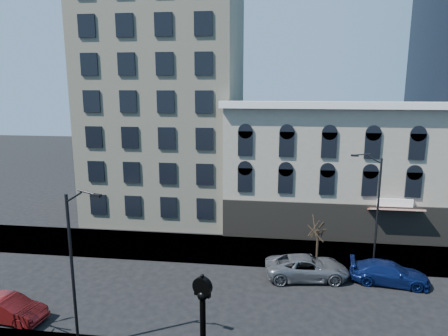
# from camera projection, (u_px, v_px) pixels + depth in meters

# --- Properties ---
(ground) EXTENTS (160.00, 160.00, 0.00)m
(ground) POSITION_uv_depth(u_px,v_px,m) (187.00, 296.00, 26.67)
(ground) COLOR black
(ground) RESTS_ON ground
(sidewalk_far) EXTENTS (160.00, 6.00, 0.12)m
(sidewalk_far) POSITION_uv_depth(u_px,v_px,m) (207.00, 248.00, 34.42)
(sidewalk_far) COLOR gray
(sidewalk_far) RESTS_ON ground
(cream_tower) EXTENTS (15.90, 15.40, 42.50)m
(cream_tower) POSITION_uv_depth(u_px,v_px,m) (166.00, 32.00, 41.85)
(cream_tower) COLOR beige
(cream_tower) RESTS_ON ground
(victorian_row) EXTENTS (22.60, 11.19, 12.50)m
(victorian_row) POSITION_uv_depth(u_px,v_px,m) (340.00, 166.00, 39.38)
(victorian_row) COLOR gray
(victorian_row) RESTS_ON ground
(street_clock) EXTENTS (1.05, 1.05, 4.65)m
(street_clock) POSITION_uv_depth(u_px,v_px,m) (203.00, 321.00, 20.05)
(street_clock) COLOR black
(street_clock) RESTS_ON sidewalk_near
(street_lamp_near) EXTENTS (2.25, 0.90, 8.94)m
(street_lamp_near) POSITION_uv_depth(u_px,v_px,m) (79.00, 229.00, 19.76)
(street_lamp_near) COLOR black
(street_lamp_near) RESTS_ON sidewalk_near
(street_lamp_far) EXTENTS (2.32, 0.47, 8.97)m
(street_lamp_far) POSITION_uv_depth(u_px,v_px,m) (371.00, 181.00, 29.56)
(street_lamp_far) COLOR black
(street_lamp_far) RESTS_ON sidewalk_far
(bare_tree_far) EXTENTS (2.39, 2.39, 4.10)m
(bare_tree_far) POSITION_uv_depth(u_px,v_px,m) (318.00, 224.00, 31.25)
(bare_tree_far) COLOR black
(bare_tree_far) RESTS_ON sidewalk_far
(car_near_b) EXTENTS (4.66, 2.12, 1.48)m
(car_near_b) POSITION_uv_depth(u_px,v_px,m) (9.00, 309.00, 23.82)
(car_near_b) COLOR maroon
(car_near_b) RESTS_ON ground
(car_far_a) EXTENTS (6.30, 3.48, 1.67)m
(car_far_a) POSITION_uv_depth(u_px,v_px,m) (307.00, 267.00, 29.02)
(car_far_a) COLOR #595B60
(car_far_a) RESTS_ON ground
(car_far_b) EXTENTS (5.61, 2.89, 1.56)m
(car_far_b) POSITION_uv_depth(u_px,v_px,m) (389.00, 273.00, 28.29)
(car_far_b) COLOR #0C194C
(car_far_b) RESTS_ON ground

